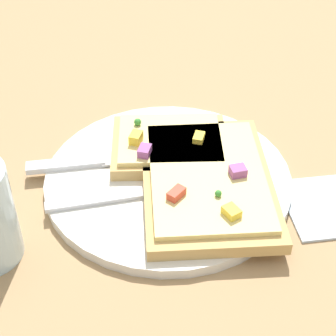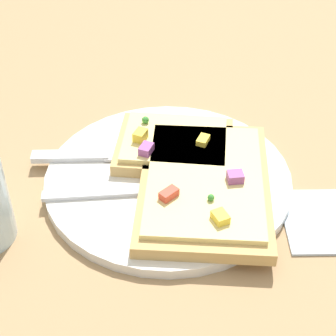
{
  "view_description": "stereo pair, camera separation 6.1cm",
  "coord_description": "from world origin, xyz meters",
  "px_view_note": "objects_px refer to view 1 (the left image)",
  "views": [
    {
      "loc": [
        -0.07,
        -0.46,
        0.41
      ],
      "look_at": [
        0.0,
        0.0,
        0.02
      ],
      "focal_mm": 60.0,
      "sensor_mm": 36.0,
      "label": 1
    },
    {
      "loc": [
        -0.01,
        -0.47,
        0.41
      ],
      "look_at": [
        0.0,
        0.0,
        0.02
      ],
      "focal_mm": 60.0,
      "sensor_mm": 36.0,
      "label": 2
    }
  ],
  "objects_px": {
    "plate": "(168,179)",
    "pizza_slice_main": "(207,180)",
    "knife": "(113,160)",
    "pizza_slice_corner": "(169,144)",
    "fork": "(157,191)"
  },
  "relations": [
    {
      "from": "plate",
      "to": "pizza_slice_main",
      "type": "xyz_separation_m",
      "value": [
        0.04,
        -0.03,
        0.02
      ]
    },
    {
      "from": "plate",
      "to": "pizza_slice_corner",
      "type": "bearing_deg",
      "value": 79.51
    },
    {
      "from": "plate",
      "to": "fork",
      "type": "distance_m",
      "value": 0.03
    },
    {
      "from": "fork",
      "to": "pizza_slice_main",
      "type": "distance_m",
      "value": 0.05
    },
    {
      "from": "plate",
      "to": "pizza_slice_main",
      "type": "relative_size",
      "value": 1.28
    },
    {
      "from": "knife",
      "to": "pizza_slice_main",
      "type": "height_order",
      "value": "pizza_slice_main"
    },
    {
      "from": "fork",
      "to": "pizza_slice_main",
      "type": "height_order",
      "value": "pizza_slice_main"
    },
    {
      "from": "fork",
      "to": "pizza_slice_corner",
      "type": "height_order",
      "value": "pizza_slice_corner"
    },
    {
      "from": "pizza_slice_main",
      "to": "pizza_slice_corner",
      "type": "relative_size",
      "value": 1.48
    },
    {
      "from": "plate",
      "to": "pizza_slice_corner",
      "type": "relative_size",
      "value": 1.9
    },
    {
      "from": "knife",
      "to": "pizza_slice_corner",
      "type": "distance_m",
      "value": 0.07
    },
    {
      "from": "plate",
      "to": "fork",
      "type": "relative_size",
      "value": 1.28
    },
    {
      "from": "knife",
      "to": "pizza_slice_corner",
      "type": "height_order",
      "value": "pizza_slice_corner"
    },
    {
      "from": "pizza_slice_main",
      "to": "pizza_slice_corner",
      "type": "distance_m",
      "value": 0.07
    },
    {
      "from": "knife",
      "to": "pizza_slice_main",
      "type": "relative_size",
      "value": 1.09
    }
  ]
}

